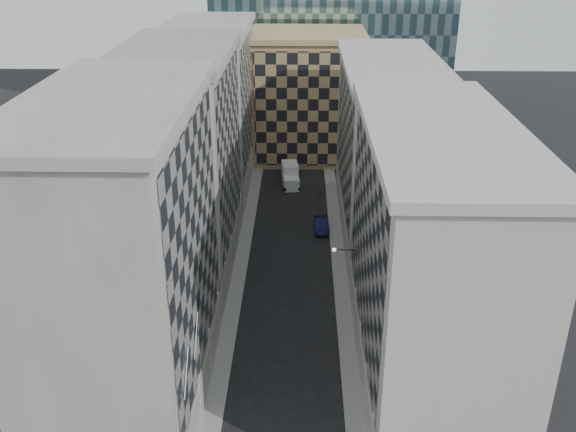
# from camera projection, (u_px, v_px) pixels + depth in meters

# --- Properties ---
(sidewalk_west) EXTENTS (1.50, 100.00, 0.15)m
(sidewalk_west) POSITION_uv_depth(u_px,v_px,m) (239.00, 274.00, 66.63)
(sidewalk_west) COLOR gray
(sidewalk_west) RESTS_ON ground
(sidewalk_east) EXTENTS (1.50, 100.00, 0.15)m
(sidewalk_east) POSITION_uv_depth(u_px,v_px,m) (340.00, 275.00, 66.42)
(sidewalk_east) COLOR gray
(sidewalk_east) RESTS_ON ground
(bldg_left_a) EXTENTS (10.80, 22.80, 23.70)m
(bldg_left_a) POSITION_uv_depth(u_px,v_px,m) (128.00, 263.00, 44.57)
(bldg_left_a) COLOR gray
(bldg_left_a) RESTS_ON ground
(bldg_left_b) EXTENTS (10.80, 22.80, 22.70)m
(bldg_left_b) POSITION_uv_depth(u_px,v_px,m) (183.00, 162.00, 64.74)
(bldg_left_b) COLOR gray
(bldg_left_b) RESTS_ON ground
(bldg_left_c) EXTENTS (10.80, 22.80, 21.70)m
(bldg_left_c) POSITION_uv_depth(u_px,v_px,m) (211.00, 108.00, 84.90)
(bldg_left_c) COLOR gray
(bldg_left_c) RESTS_ON ground
(bldg_right_a) EXTENTS (10.80, 26.80, 20.70)m
(bldg_right_a) POSITION_uv_depth(u_px,v_px,m) (429.00, 258.00, 48.40)
(bldg_right_a) COLOR beige
(bldg_right_a) RESTS_ON ground
(bldg_right_b) EXTENTS (10.80, 28.80, 19.70)m
(bldg_right_b) POSITION_uv_depth(u_px,v_px,m) (387.00, 148.00, 73.09)
(bldg_right_b) COLOR beige
(bldg_right_b) RESTS_ON ground
(tan_block) EXTENTS (16.80, 14.80, 18.80)m
(tan_block) POSITION_uv_depth(u_px,v_px,m) (308.00, 95.00, 96.93)
(tan_block) COLOR tan
(tan_block) RESTS_ON ground
(flagpoles_left) EXTENTS (0.10, 6.33, 2.33)m
(flagpoles_left) POSITION_uv_depth(u_px,v_px,m) (191.00, 353.00, 41.54)
(flagpoles_left) COLOR gray
(flagpoles_left) RESTS_ON ground
(bracket_lamp) EXTENTS (1.98, 0.36, 0.36)m
(bracket_lamp) POSITION_uv_depth(u_px,v_px,m) (336.00, 250.00, 58.42)
(bracket_lamp) COLOR black
(bracket_lamp) RESTS_ON ground
(box_truck) EXTENTS (2.70, 5.46, 2.88)m
(box_truck) POSITION_uv_depth(u_px,v_px,m) (290.00, 176.00, 88.82)
(box_truck) COLOR white
(box_truck) RESTS_ON ground
(dark_car) EXTENTS (1.60, 4.33, 1.41)m
(dark_car) POSITION_uv_depth(u_px,v_px,m) (321.00, 225.00, 75.84)
(dark_car) COLOR #10133D
(dark_car) RESTS_ON ground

